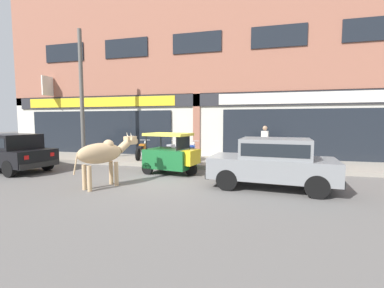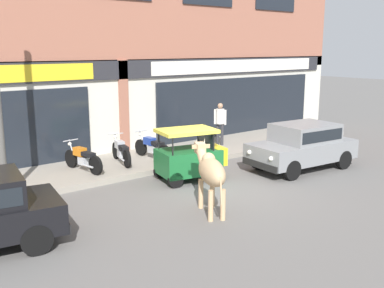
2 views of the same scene
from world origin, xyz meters
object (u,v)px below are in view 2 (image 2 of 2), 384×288
object	(u,v)px
motorcycle_0	(83,158)
pedestrian	(220,119)
motorcycle_1	(121,151)
auto_rickshaw	(191,158)
car_1	(303,144)
cow	(211,171)
motorcycle_2	(152,147)

from	to	relation	value
motorcycle_0	pedestrian	size ratio (longest dim) A/B	1.13
motorcycle_1	auto_rickshaw	bearing A→B (deg)	-69.17
car_1	motorcycle_1	size ratio (longest dim) A/B	2.09
car_1	motorcycle_1	bearing A→B (deg)	140.22
auto_rickshaw	motorcycle_0	distance (m)	3.26
cow	pedestrian	world-z (taller)	pedestrian
cow	motorcycle_2	distance (m)	4.95
cow	motorcycle_0	distance (m)	4.82
car_1	auto_rickshaw	distance (m)	3.77
motorcycle_1	pedestrian	world-z (taller)	pedestrian
cow	pedestrian	bearing A→B (deg)	45.87
cow	motorcycle_2	size ratio (longest dim) A/B	1.10
pedestrian	car_1	bearing A→B (deg)	-88.30
auto_rickshaw	pedestrian	size ratio (longest dim) A/B	1.32
cow	auto_rickshaw	size ratio (longest dim) A/B	0.94
cow	auto_rickshaw	xyz separation A→B (m)	(1.31, 2.39, -0.35)
motorcycle_2	pedestrian	bearing A→B (deg)	3.39
car_1	pedestrian	world-z (taller)	pedestrian
auto_rickshaw	motorcycle_2	bearing A→B (deg)	85.10
car_1	auto_rickshaw	size ratio (longest dim) A/B	1.76
cow	motorcycle_1	bearing A→B (deg)	85.34
car_1	motorcycle_1	world-z (taller)	car_1
motorcycle_0	auto_rickshaw	bearing A→B (deg)	-45.19
cow	car_1	xyz separation A→B (m)	(4.85, 1.10, -0.19)
car_1	motorcycle_1	distance (m)	5.81
cow	motorcycle_2	xyz separation A→B (m)	(1.51, 4.69, -0.45)
motorcycle_1	motorcycle_2	world-z (taller)	same
cow	motorcycle_0	bearing A→B (deg)	101.82
auto_rickshaw	pedestrian	bearing A→B (deg)	36.07
motorcycle_0	pedestrian	distance (m)	5.75
motorcycle_0	pedestrian	bearing A→B (deg)	1.83
cow	motorcycle_0	world-z (taller)	cow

